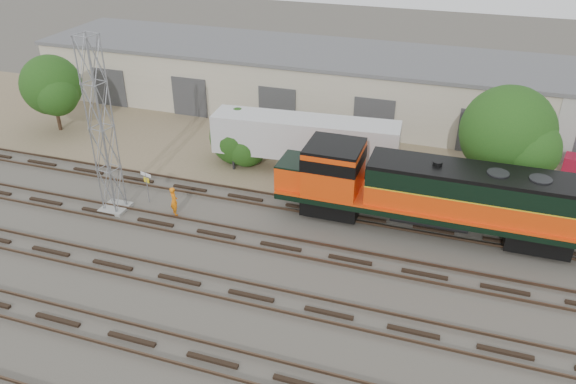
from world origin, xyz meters
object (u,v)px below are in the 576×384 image
(worker, at_px, (174,201))
(semi_trailer, at_px, (309,139))
(locomotive, at_px, (428,192))
(signal_tower, at_px, (102,131))

(worker, xyz_separation_m, semi_trailer, (6.18, 8.19, 1.55))
(locomotive, relative_size, worker, 9.74)
(worker, bearing_deg, signal_tower, 50.83)
(signal_tower, relative_size, worker, 5.80)
(locomotive, xyz_separation_m, semi_trailer, (-8.57, 5.03, -0.02))
(locomotive, bearing_deg, semi_trailer, 149.59)
(worker, bearing_deg, locomotive, -126.54)
(signal_tower, xyz_separation_m, worker, (3.86, 0.64, -4.37))
(signal_tower, distance_m, semi_trailer, 13.67)
(signal_tower, bearing_deg, worker, 9.45)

